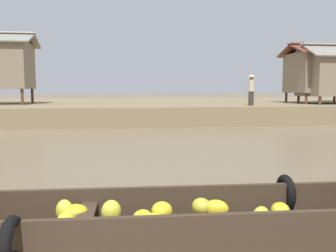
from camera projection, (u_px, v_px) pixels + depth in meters
ground_plane at (96, 155)px, 10.11m from camera, size 300.00×300.00×0.00m
riverbank_strip at (109, 108)px, 26.60m from camera, size 160.00×20.00×0.97m
banana_boat at (174, 217)px, 4.26m from camera, size 6.29×1.73×0.95m
stilt_house_mid_right at (322, 72)px, 22.41m from camera, size 4.52×3.44×3.69m
stilt_house_right at (332, 75)px, 21.54m from camera, size 3.94×3.32×3.56m
vendor_person at (251, 88)px, 19.13m from camera, size 0.44×0.44×1.66m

